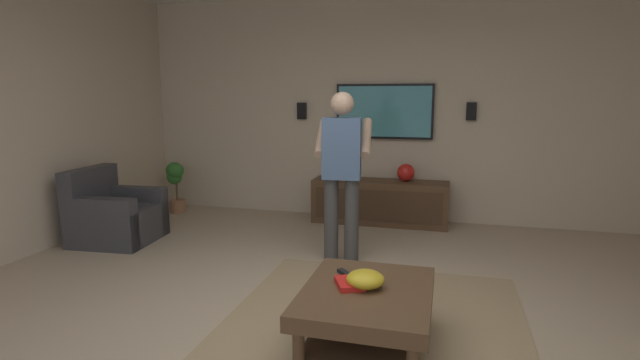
{
  "coord_description": "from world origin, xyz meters",
  "views": [
    {
      "loc": [
        -2.95,
        -0.73,
        1.59
      ],
      "look_at": [
        0.63,
        0.23,
        0.94
      ],
      "focal_mm": 26.57,
      "sensor_mm": 36.0,
      "label": 1
    }
  ],
  "objects_px": {
    "bowl": "(365,279)",
    "remote_white": "(378,282)",
    "wall_speaker_left": "(471,111)",
    "armchair": "(115,217)",
    "wall_speaker_right": "(302,111)",
    "remote_black": "(345,273)",
    "person_standing": "(342,167)",
    "coffee_table": "(367,305)",
    "tv": "(384,112)",
    "potted_plant_short": "(175,179)",
    "book": "(350,283)",
    "vase_round": "(406,173)",
    "media_console": "(380,202)"
  },
  "relations": [
    {
      "from": "person_standing",
      "to": "vase_round",
      "type": "xyz_separation_m",
      "value": [
        1.54,
        -0.48,
        -0.27
      ]
    },
    {
      "from": "armchair",
      "to": "tv",
      "type": "xyz_separation_m",
      "value": [
        1.77,
        -2.75,
        1.13
      ]
    },
    {
      "from": "tv",
      "to": "book",
      "type": "height_order",
      "value": "tv"
    },
    {
      "from": "bowl",
      "to": "wall_speaker_left",
      "type": "xyz_separation_m",
      "value": [
        3.31,
        -0.73,
        0.96
      ]
    },
    {
      "from": "tv",
      "to": "remote_white",
      "type": "distance_m",
      "value": 3.4
    },
    {
      "from": "person_standing",
      "to": "tv",
      "type": "bearing_deg",
      "value": -11.88
    },
    {
      "from": "book",
      "to": "remote_white",
      "type": "bearing_deg",
      "value": 91.76
    },
    {
      "from": "coffee_table",
      "to": "potted_plant_short",
      "type": "relative_size",
      "value": 1.4
    },
    {
      "from": "coffee_table",
      "to": "media_console",
      "type": "relative_size",
      "value": 0.59
    },
    {
      "from": "armchair",
      "to": "book",
      "type": "height_order",
      "value": "armchair"
    },
    {
      "from": "armchair",
      "to": "remote_white",
      "type": "xyz_separation_m",
      "value": [
        -1.45,
        -3.15,
        0.13
      ]
    },
    {
      "from": "vase_round",
      "to": "wall_speaker_left",
      "type": "distance_m",
      "value": 1.09
    },
    {
      "from": "armchair",
      "to": "person_standing",
      "type": "relative_size",
      "value": 0.53
    },
    {
      "from": "remote_black",
      "to": "wall_speaker_left",
      "type": "height_order",
      "value": "wall_speaker_left"
    },
    {
      "from": "wall_speaker_left",
      "to": "media_console",
      "type": "bearing_deg",
      "value": 103.41
    },
    {
      "from": "coffee_table",
      "to": "wall_speaker_left",
      "type": "height_order",
      "value": "wall_speaker_left"
    },
    {
      "from": "potted_plant_short",
      "to": "vase_round",
      "type": "height_order",
      "value": "vase_round"
    },
    {
      "from": "person_standing",
      "to": "remote_black",
      "type": "bearing_deg",
      "value": -172.8
    },
    {
      "from": "book",
      "to": "vase_round",
      "type": "relative_size",
      "value": 1.0
    },
    {
      "from": "coffee_table",
      "to": "person_standing",
      "type": "distance_m",
      "value": 1.8
    },
    {
      "from": "media_console",
      "to": "remote_black",
      "type": "distance_m",
      "value": 2.89
    },
    {
      "from": "coffee_table",
      "to": "book",
      "type": "xyz_separation_m",
      "value": [
        0.02,
        0.12,
        0.12
      ]
    },
    {
      "from": "remote_black",
      "to": "vase_round",
      "type": "height_order",
      "value": "vase_round"
    },
    {
      "from": "media_console",
      "to": "book",
      "type": "relative_size",
      "value": 7.73
    },
    {
      "from": "coffee_table",
      "to": "tv",
      "type": "height_order",
      "value": "tv"
    },
    {
      "from": "person_standing",
      "to": "book",
      "type": "xyz_separation_m",
      "value": [
        -1.58,
        -0.4,
        -0.51
      ]
    },
    {
      "from": "remote_white",
      "to": "book",
      "type": "bearing_deg",
      "value": -55.94
    },
    {
      "from": "coffee_table",
      "to": "remote_black",
      "type": "relative_size",
      "value": 6.67
    },
    {
      "from": "potted_plant_short",
      "to": "wall_speaker_right",
      "type": "relative_size",
      "value": 3.24
    },
    {
      "from": "armchair",
      "to": "bowl",
      "type": "height_order",
      "value": "armchair"
    },
    {
      "from": "bowl",
      "to": "wall_speaker_left",
      "type": "bearing_deg",
      "value": -12.45
    },
    {
      "from": "coffee_table",
      "to": "remote_white",
      "type": "bearing_deg",
      "value": -27.65
    },
    {
      "from": "media_console",
      "to": "person_standing",
      "type": "xyz_separation_m",
      "value": [
        -1.49,
        0.17,
        0.66
      ]
    },
    {
      "from": "coffee_table",
      "to": "book",
      "type": "relative_size",
      "value": 4.55
    },
    {
      "from": "tv",
      "to": "potted_plant_short",
      "type": "distance_m",
      "value": 2.98
    },
    {
      "from": "bowl",
      "to": "remote_white",
      "type": "height_order",
      "value": "bowl"
    },
    {
      "from": "bowl",
      "to": "person_standing",
      "type": "bearing_deg",
      "value": 17.71
    },
    {
      "from": "remote_black",
      "to": "tv",
      "type": "bearing_deg",
      "value": -40.15
    },
    {
      "from": "tv",
      "to": "bowl",
      "type": "distance_m",
      "value": 3.45
    },
    {
      "from": "vase_round",
      "to": "wall_speaker_left",
      "type": "xyz_separation_m",
      "value": [
        0.2,
        -0.75,
        0.76
      ]
    },
    {
      "from": "wall_speaker_right",
      "to": "remote_black",
      "type": "bearing_deg",
      "value": -157.89
    },
    {
      "from": "remote_white",
      "to": "coffee_table",
      "type": "bearing_deg",
      "value": -19.6
    },
    {
      "from": "coffee_table",
      "to": "person_standing",
      "type": "height_order",
      "value": "person_standing"
    },
    {
      "from": "wall_speaker_left",
      "to": "armchair",
      "type": "bearing_deg",
      "value": 115.09
    },
    {
      "from": "tv",
      "to": "remote_white",
      "type": "xyz_separation_m",
      "value": [
        -3.22,
        -0.4,
        -1.0
      ]
    },
    {
      "from": "person_standing",
      "to": "bowl",
      "type": "distance_m",
      "value": 1.72
    },
    {
      "from": "media_console",
      "to": "vase_round",
      "type": "height_order",
      "value": "vase_round"
    },
    {
      "from": "media_console",
      "to": "wall_speaker_right",
      "type": "height_order",
      "value": "wall_speaker_right"
    },
    {
      "from": "potted_plant_short",
      "to": "book",
      "type": "height_order",
      "value": "potted_plant_short"
    },
    {
      "from": "media_console",
      "to": "potted_plant_short",
      "type": "bearing_deg",
      "value": -86.01
    }
  ]
}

